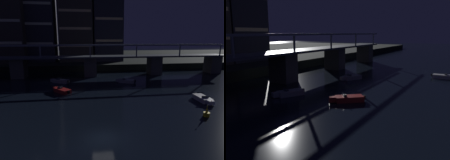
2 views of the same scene
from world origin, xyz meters
The scene contains 5 objects.
river_bridge centered at (0.00, 37.79, 4.04)m, with size 86.91×6.40×9.38m.
speedboat_near_center centered at (8.74, 27.24, 0.41)m, with size 4.98×3.32×1.16m.
speedboat_near_right centered at (19.26, 10.62, 0.41)m, with size 1.93×5.21×1.16m.
speedboat_mid_left centered at (-6.61, 20.27, 0.41)m, with size 4.15×4.59×1.16m.
speedboat_mid_center centered at (-8.02, 29.69, 0.41)m, with size 4.93×3.42×1.16m.
Camera 2 is at (-36.64, 5.08, 9.53)m, focal length 39.64 mm.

